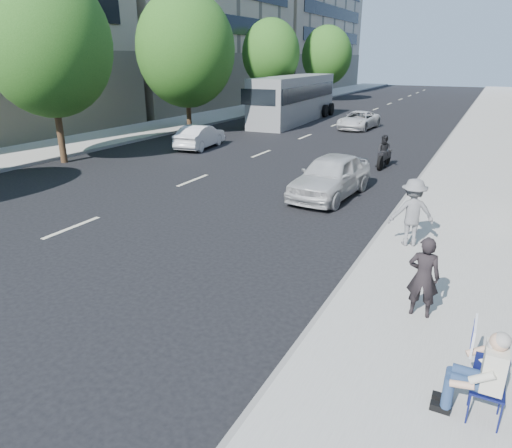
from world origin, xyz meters
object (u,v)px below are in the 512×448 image
Objects in this scene: seated_protester at (481,369)px; white_sedan_far at (359,120)px; bus at (295,99)px; jogger at (412,212)px; pedestrian_woman at (423,277)px; white_sedan_near at (331,176)px; motorcycle at (384,153)px; white_sedan_mid at (200,136)px.

white_sedan_far is (-8.60, 25.52, -0.29)m from seated_protester.
jogger is at bearing -63.31° from bus.
jogger is 3.43m from pedestrian_woman.
pedestrian_woman reaches higher than white_sedan_far.
white_sedan_far is 5.76m from bus.
pedestrian_woman is 8.09m from white_sedan_near.
seated_protester is 0.31× the size of white_sedan_far.
pedestrian_woman reaches higher than motorcycle.
pedestrian_woman is 0.36× the size of white_sedan_near.
white_sedan_far is at bearing -94.99° from jogger.
pedestrian_woman is at bearing -65.32° from bus.
white_sedan_near is at bearing -92.40° from motorcycle.
white_sedan_near is at bearing 141.05° from white_sedan_mid.
white_sedan_near reaches higher than seated_protester.
jogger reaches higher than white_sedan_mid.
motorcycle reaches higher than white_sedan_far.
seated_protester is at bearing -56.82° from white_sedan_near.
pedestrian_woman is 0.74× the size of motorcycle.
bus reaches higher than white_sedan_mid.
motorcycle is at bearing 106.94° from seated_protester.
jogger is at bearing -80.87° from pedestrian_woman.
seated_protester is at bearing 126.11° from white_sedan_mid.
jogger is at bearing -66.85° from white_sedan_far.
bus is (-12.99, 24.89, 0.73)m from pedestrian_woman.
white_sedan_far is 11.68m from motorcycle.
white_sedan_near is at bearing -63.60° from pedestrian_woman.
white_sedan_far is (-3.50, 16.26, -0.15)m from white_sedan_near.
motorcycle is at bearing -55.54° from bus.
white_sedan_near reaches higher than white_sedan_far.
jogger is 0.40× the size of white_sedan_near.
jogger is (-1.80, 5.61, 0.12)m from seated_protester.
white_sedan_near is (-3.30, 3.64, -0.27)m from jogger.
white_sedan_mid is (-9.13, 5.51, -0.11)m from white_sedan_near.
motorcycle is (-2.64, 8.99, -0.36)m from jogger.
motorcycle is at bearing -78.34° from pedestrian_woman.
bus is (-12.22, 21.54, 0.64)m from jogger.
pedestrian_woman is at bearing 114.57° from seated_protester.
motorcycle is (9.79, -0.17, 0.02)m from white_sedan_mid.
motorcycle is (4.16, -10.92, 0.06)m from white_sedan_far.
pedestrian_woman is 18.18m from white_sedan_mid.
white_sedan_near is (-4.07, 6.99, -0.18)m from pedestrian_woman.
white_sedan_far is (-7.57, 23.25, -0.33)m from pedestrian_woman.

